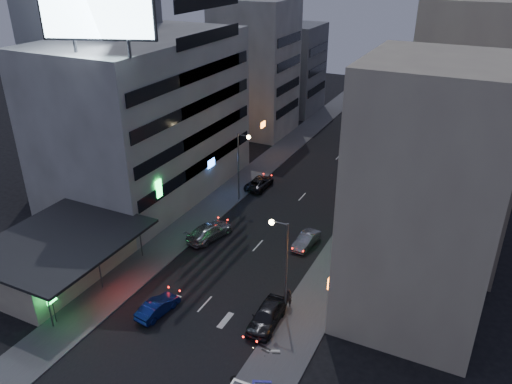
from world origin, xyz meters
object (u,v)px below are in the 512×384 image
Objects in this scene: parked_car_right_near at (267,316)px; parked_car_right_mid at (306,240)px; road_car_blue at (158,307)px; scooter_silver_a at (252,378)px; person at (288,298)px; scooter_silver_b at (280,345)px; road_car_silver at (210,231)px; scooter_blue at (272,374)px; parked_car_right_far at (364,180)px; parked_car_left at (259,183)px; scooter_black_b at (272,344)px.

parked_car_right_near is 12.12m from parked_car_right_mid.
road_car_blue is 10.54m from scooter_silver_a.
parked_car_right_mid is 1.98× the size of scooter_silver_a.
person reaches higher than scooter_silver_b.
road_car_silver reaches higher than parked_car_right_mid.
parked_car_right_mid is 2.00× the size of scooter_blue.
parked_car_right_mid is 16.36m from parked_car_right_far.
parked_car_left is at bearing 22.82° from scooter_silver_a.
scooter_silver_b is (1.40, -4.76, -0.36)m from person.
person is at bearing 71.96° from parked_car_right_near.
parked_car_right_far is at bearing 87.15° from parked_car_right_near.
parked_car_right_near is 1.01× the size of parked_car_left.
parked_car_right_near is 2.68× the size of scooter_black_b.
scooter_blue is at bearing -52.52° from scooter_silver_a.
road_car_blue is at bearing 96.89° from parked_car_left.
parked_car_right_mid is 16.25m from road_car_blue.
scooter_silver_b is (0.40, 3.73, -0.11)m from scooter_silver_a.
road_car_silver is at bearing 37.16° from scooter_silver_a.
road_car_blue is 10.42m from scooter_silver_b.
road_car_silver is at bearing 20.12° from scooter_blue.
scooter_silver_a is 1.38m from scooter_blue.
road_car_silver is 19.55m from scooter_blue.
parked_car_right_mid is 2.29× the size of person.
scooter_silver_b is at bearing -70.46° from parked_car_right_mid.
person is at bearing -7.18° from scooter_silver_b.
scooter_silver_a is at bearing 114.98° from parked_car_left.
parked_car_right_mid is 2.43× the size of scooter_silver_b.
parked_car_right_far reaches higher than scooter_silver_b.
parked_car_left is 0.88× the size of road_car_silver.
parked_car_right_far is 33.51m from scooter_blue.
parked_car_right_near is 2.68m from person.
parked_car_left is at bearing 4.24° from scooter_blue.
scooter_black_b is at bearing 149.03° from road_car_silver.
scooter_silver_a is (10.02, -3.30, 0.08)m from road_car_blue.
parked_car_right_mid is at bearing 134.83° from parked_car_left.
parked_car_right_mid is 14.76m from scooter_black_b.
scooter_blue reaches higher than scooter_black_b.
parked_car_right_near reaches higher than scooter_black_b.
scooter_black_b is (12.16, -11.65, -0.11)m from road_car_silver.
parked_car_right_mid is 14.06m from parked_car_left.
parked_car_left is 12.85m from parked_car_right_far.
road_car_blue is at bearing 113.71° from road_car_silver.
scooter_silver_a reaches higher than scooter_blue.
parked_car_right_far is 2.42× the size of scooter_silver_a.
parked_car_right_near is 1.21× the size of road_car_blue.
scooter_silver_b is (12.70, -11.40, -0.16)m from road_car_silver.
parked_car_right_mid is (-1.33, 12.04, -0.17)m from parked_car_right_near.
person is at bearing -86.76° from parked_car_right_far.
parked_car_right_near reaches higher than parked_car_right_far.
scooter_black_b is (12.76, -24.49, 0.01)m from parked_car_left.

